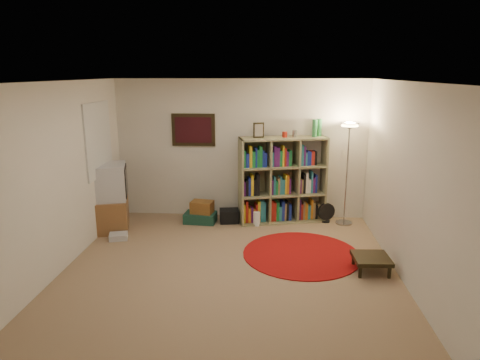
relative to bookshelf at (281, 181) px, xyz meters
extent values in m
cube|color=#8A6E51|center=(-0.73, -2.00, -0.74)|extent=(4.50, 4.50, 0.02)
cube|color=white|center=(-0.73, -2.00, 1.78)|extent=(4.50, 4.50, 0.02)
cube|color=beige|center=(-0.73, 0.26, 0.52)|extent=(4.50, 0.02, 2.50)
cube|color=beige|center=(-0.73, -4.26, 0.52)|extent=(4.50, 0.02, 2.50)
cube|color=beige|center=(-2.99, -2.00, 0.52)|extent=(0.02, 4.50, 2.50)
cube|color=beige|center=(1.53, -2.00, 0.52)|extent=(0.02, 4.50, 2.50)
cube|color=black|center=(-1.58, 0.23, 0.87)|extent=(0.78, 0.04, 0.58)
cube|color=#410D15|center=(-1.58, 0.21, 0.87)|extent=(0.66, 0.01, 0.46)
cube|color=white|center=(-2.97, -0.70, 0.82)|extent=(0.03, 1.00, 1.20)
cube|color=beige|center=(1.12, 0.24, 0.47)|extent=(0.08, 0.01, 0.12)
cube|color=#848158|center=(0.02, 0.00, -0.72)|extent=(1.58, 0.77, 0.03)
cube|color=#848158|center=(0.02, 0.00, 0.77)|extent=(1.58, 0.77, 0.03)
cube|color=#848158|center=(-0.70, -0.18, 0.02)|extent=(0.13, 0.43, 1.52)
cube|color=#848158|center=(0.75, 0.17, 0.02)|extent=(0.13, 0.43, 1.52)
cube|color=#848158|center=(-0.02, 0.20, 0.02)|extent=(1.48, 0.37, 1.52)
cube|color=#848158|center=(-0.22, -0.06, 0.02)|extent=(0.13, 0.41, 1.45)
cube|color=#848158|center=(0.27, 0.05, 0.02)|extent=(0.13, 0.41, 1.45)
cube|color=#848158|center=(0.02, 0.00, -0.23)|extent=(1.51, 0.74, 0.03)
cube|color=#848158|center=(0.02, 0.00, 0.28)|extent=(1.51, 0.74, 0.03)
cube|color=gold|center=(-0.65, -0.21, -0.53)|extent=(0.09, 0.18, 0.33)
cube|color=#AA2118|center=(-0.60, -0.20, -0.50)|extent=(0.08, 0.18, 0.39)
cube|color=#C26C18|center=(-0.56, -0.19, -0.56)|extent=(0.08, 0.18, 0.26)
cube|color=#4D1861|center=(-0.51, -0.18, -0.57)|extent=(0.08, 0.18, 0.26)
cube|color=#C26C18|center=(-0.47, -0.17, -0.58)|extent=(0.07, 0.18, 0.24)
cube|color=#AA2118|center=(-0.43, -0.16, -0.54)|extent=(0.07, 0.18, 0.32)
cube|color=gold|center=(-0.39, -0.15, -0.51)|extent=(0.08, 0.18, 0.38)
cube|color=teal|center=(-0.34, -0.14, -0.50)|extent=(0.08, 0.18, 0.39)
cube|color=teal|center=(-0.30, -0.12, -0.52)|extent=(0.08, 0.18, 0.35)
cube|color=#4D1861|center=(-0.65, -0.21, -0.09)|extent=(0.09, 0.18, 0.24)
cube|color=black|center=(-0.60, -0.20, -0.07)|extent=(0.08, 0.18, 0.27)
cube|color=navy|center=(-0.56, -0.19, -0.05)|extent=(0.08, 0.18, 0.32)
cube|color=gold|center=(-0.51, -0.18, -0.03)|extent=(0.08, 0.18, 0.36)
cube|color=black|center=(-0.47, -0.17, -0.07)|extent=(0.09, 0.18, 0.28)
cube|color=black|center=(-0.41, -0.15, -0.02)|extent=(0.09, 0.18, 0.38)
cube|color=#187936|center=(-0.65, -0.21, 0.43)|extent=(0.09, 0.18, 0.30)
cube|color=navy|center=(-0.59, -0.20, 0.41)|extent=(0.09, 0.18, 0.25)
cube|color=gold|center=(-0.54, -0.18, 0.47)|extent=(0.08, 0.18, 0.38)
cube|color=#187936|center=(-0.49, -0.17, 0.43)|extent=(0.09, 0.18, 0.29)
cube|color=navy|center=(-0.45, -0.16, 0.45)|extent=(0.07, 0.18, 0.34)
cube|color=#187936|center=(-0.42, -0.15, 0.44)|extent=(0.07, 0.18, 0.31)
cube|color=#187936|center=(-0.37, -0.14, 0.47)|extent=(0.09, 0.18, 0.37)
cube|color=navy|center=(-0.33, -0.13, 0.43)|extent=(0.07, 0.18, 0.30)
cube|color=navy|center=(-0.29, -0.12, 0.41)|extent=(0.09, 0.18, 0.25)
cube|color=#AA2118|center=(-0.16, -0.09, -0.51)|extent=(0.08, 0.18, 0.37)
cube|color=#AA2118|center=(-0.11, -0.08, -0.53)|extent=(0.08, 0.18, 0.34)
cube|color=#187936|center=(-0.06, -0.07, -0.52)|extent=(0.09, 0.18, 0.35)
cube|color=teal|center=(-0.01, -0.06, -0.57)|extent=(0.08, 0.18, 0.26)
cube|color=navy|center=(0.03, -0.05, -0.52)|extent=(0.09, 0.18, 0.35)
cube|color=olive|center=(0.08, -0.04, -0.54)|extent=(0.07, 0.17, 0.31)
cube|color=black|center=(0.11, -0.03, -0.52)|extent=(0.08, 0.18, 0.35)
cube|color=navy|center=(0.16, -0.02, -0.55)|extent=(0.09, 0.18, 0.29)
cube|color=#4D1861|center=(-0.17, -0.09, -0.08)|extent=(0.07, 0.18, 0.26)
cube|color=teal|center=(-0.13, -0.08, -0.05)|extent=(0.07, 0.18, 0.32)
cube|color=#187936|center=(-0.09, -0.08, -0.09)|extent=(0.08, 0.18, 0.24)
cube|color=olive|center=(-0.05, -0.07, -0.06)|extent=(0.07, 0.18, 0.29)
cube|color=teal|center=(-0.02, -0.06, -0.05)|extent=(0.07, 0.18, 0.32)
cube|color=teal|center=(0.03, -0.05, -0.08)|extent=(0.09, 0.18, 0.26)
cube|color=gold|center=(0.07, -0.04, -0.04)|extent=(0.07, 0.18, 0.34)
cube|color=#C26C18|center=(0.11, -0.03, -0.04)|extent=(0.07, 0.18, 0.34)
cube|color=#4D1861|center=(0.14, -0.02, -0.07)|extent=(0.07, 0.18, 0.28)
cube|color=teal|center=(-0.17, -0.09, 0.41)|extent=(0.07, 0.18, 0.26)
cube|color=#4D1861|center=(-0.13, -0.08, 0.46)|extent=(0.08, 0.18, 0.36)
cube|color=#4D1861|center=(-0.08, -0.07, 0.45)|extent=(0.09, 0.18, 0.34)
cube|color=#187936|center=(-0.03, -0.06, 0.42)|extent=(0.08, 0.18, 0.28)
cube|color=gold|center=(0.01, -0.05, 0.47)|extent=(0.07, 0.18, 0.37)
cube|color=#AA2118|center=(0.05, -0.04, 0.45)|extent=(0.07, 0.18, 0.33)
cube|color=#4D1861|center=(0.09, -0.03, 0.41)|extent=(0.08, 0.18, 0.26)
cube|color=#187936|center=(0.13, -0.02, 0.42)|extent=(0.09, 0.18, 0.28)
cube|color=#4D1861|center=(0.33, 0.02, -0.51)|extent=(0.08, 0.18, 0.37)
cube|color=#AA2118|center=(0.37, 0.03, -0.55)|extent=(0.08, 0.18, 0.29)
cube|color=olive|center=(0.41, 0.04, -0.53)|extent=(0.07, 0.18, 0.33)
cube|color=#C26C18|center=(0.45, 0.05, -0.55)|extent=(0.09, 0.18, 0.30)
cube|color=teal|center=(0.50, 0.07, -0.57)|extent=(0.09, 0.18, 0.26)
cube|color=#C26C18|center=(0.55, 0.08, -0.52)|extent=(0.08, 0.18, 0.36)
cube|color=olive|center=(0.59, 0.09, -0.54)|extent=(0.08, 0.18, 0.30)
cube|color=black|center=(0.64, 0.10, -0.58)|extent=(0.08, 0.18, 0.24)
cube|color=olive|center=(0.68, 0.11, -0.56)|extent=(0.07, 0.18, 0.28)
cube|color=#4D1861|center=(0.33, 0.02, -0.08)|extent=(0.07, 0.18, 0.25)
cube|color=olive|center=(0.36, 0.03, -0.08)|extent=(0.07, 0.18, 0.25)
cube|color=black|center=(0.40, 0.04, -0.03)|extent=(0.08, 0.18, 0.35)
cube|color=silver|center=(0.44, 0.05, -0.02)|extent=(0.08, 0.18, 0.37)
cube|color=silver|center=(0.49, 0.06, -0.08)|extent=(0.08, 0.18, 0.25)
cube|color=teal|center=(0.53, 0.07, -0.01)|extent=(0.07, 0.18, 0.39)
cube|color=#4D1861|center=(0.57, 0.08, -0.07)|extent=(0.08, 0.18, 0.28)
cube|color=navy|center=(0.61, 0.09, -0.05)|extent=(0.07, 0.18, 0.32)
cube|color=teal|center=(0.34, 0.03, 0.47)|extent=(0.09, 0.18, 0.38)
cube|color=#4D1861|center=(0.38, 0.04, 0.46)|extent=(0.07, 0.18, 0.35)
cube|color=teal|center=(0.41, 0.04, 0.40)|extent=(0.07, 0.17, 0.24)
cube|color=navy|center=(0.45, 0.05, 0.41)|extent=(0.07, 0.18, 0.26)
cube|color=navy|center=(0.48, 0.06, 0.41)|extent=(0.07, 0.18, 0.25)
cube|color=#AA2118|center=(0.53, 0.07, 0.41)|extent=(0.09, 0.18, 0.26)
cube|color=black|center=(0.58, 0.08, 0.41)|extent=(0.08, 0.18, 0.25)
cube|color=black|center=(-0.40, -0.08, 0.91)|extent=(0.18, 0.06, 0.26)
cube|color=gray|center=(-0.40, -0.10, 0.91)|extent=(0.14, 0.04, 0.21)
cylinder|color=#9E1C0E|center=(0.04, 0.00, 0.83)|extent=(0.10, 0.10, 0.10)
cylinder|color=#969498|center=(0.21, 0.04, 0.84)|extent=(0.09, 0.09, 0.12)
cylinder|color=#3A9751|center=(0.56, 0.08, 0.93)|extent=(0.10, 0.10, 0.30)
cylinder|color=#3A9751|center=(0.65, 0.18, 0.93)|extent=(0.10, 0.10, 0.30)
cylinder|color=#969498|center=(1.12, -0.08, -0.72)|extent=(0.29, 0.29, 0.03)
cylinder|color=#969498|center=(1.12, -0.08, 0.13)|extent=(0.03, 0.03, 1.67)
cone|color=#969498|center=(1.12, -0.08, 1.00)|extent=(0.35, 0.35, 0.13)
cylinder|color=#FFD88C|center=(1.12, -0.08, 1.00)|extent=(0.28, 0.28, 0.02)
cylinder|color=black|center=(0.81, -0.01, -0.72)|extent=(0.21, 0.21, 0.03)
cylinder|color=black|center=(0.81, -0.01, -0.64)|extent=(0.04, 0.04, 0.13)
cylinder|color=black|center=(0.82, -0.02, -0.54)|extent=(0.31, 0.16, 0.31)
cube|color=brown|center=(-2.88, -0.59, -0.47)|extent=(0.73, 0.89, 0.54)
cube|color=silver|center=(-2.88, -0.59, 0.10)|extent=(0.69, 0.77, 0.59)
cube|color=black|center=(-2.62, -0.51, 0.10)|extent=(0.17, 0.54, 0.49)
cube|color=black|center=(-2.61, -0.51, 0.10)|extent=(0.15, 0.48, 0.43)
cube|color=silver|center=(-2.61, -1.07, -0.69)|extent=(0.34, 0.31, 0.10)
cube|color=#15392D|center=(-1.42, -0.18, -0.65)|extent=(0.58, 0.40, 0.18)
cube|color=brown|center=(-1.39, -0.18, -0.45)|extent=(0.42, 0.33, 0.21)
cube|color=black|center=(-0.91, -0.14, -0.62)|extent=(0.37, 0.33, 0.23)
cylinder|color=white|center=(-0.42, -0.28, -0.61)|extent=(0.14, 0.14, 0.25)
cylinder|color=maroon|center=(0.28, -1.46, -0.73)|extent=(1.72, 1.72, 0.02)
cube|color=black|center=(1.17, -1.96, -0.55)|extent=(0.49, 0.49, 0.06)
cube|color=black|center=(0.99, -2.15, -0.65)|extent=(0.04, 0.04, 0.17)
cube|color=black|center=(1.37, -2.14, -0.65)|extent=(0.04, 0.04, 0.17)
cube|color=black|center=(0.97, -1.78, -0.65)|extent=(0.04, 0.04, 0.17)
cube|color=black|center=(1.35, -1.76, -0.65)|extent=(0.04, 0.04, 0.17)
camera|label=1|loc=(-0.23, -7.34, 1.88)|focal=32.00mm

